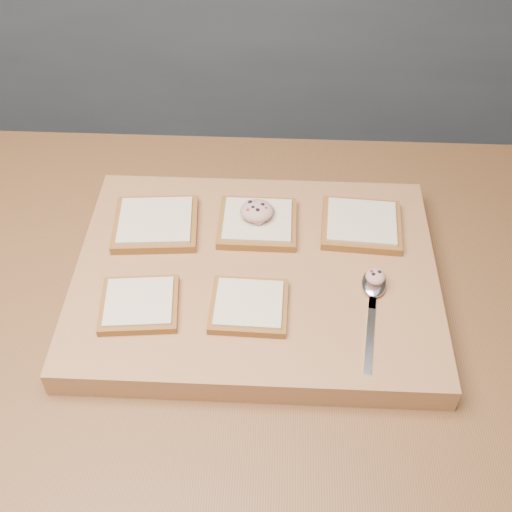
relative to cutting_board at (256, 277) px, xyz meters
The scene contains 11 objects.
island_counter 0.48m from the cutting_board, ahead, with size 2.00×0.80×0.90m.
back_counter 1.49m from the cutting_board, 86.64° to the left, with size 3.60×0.62×0.94m.
cutting_board is the anchor object (origin of this frame).
bread_far_left 0.19m from the cutting_board, 153.95° to the left, with size 0.14×0.13×0.02m.
bread_far_center 0.09m from the cutting_board, 91.04° to the left, with size 0.12×0.11×0.02m.
bread_far_right 0.19m from the cutting_board, 29.64° to the left, with size 0.13×0.12×0.02m.
bread_near_left 0.19m from the cutting_board, 152.39° to the right, with size 0.12×0.11×0.02m.
bread_near_center 0.09m from the cutting_board, 94.54° to the right, with size 0.11×0.10×0.02m.
tuna_salad_dollop 0.11m from the cutting_board, 91.94° to the left, with size 0.05×0.05×0.02m.
spoon 0.18m from the cutting_board, 13.66° to the right, with size 0.05×0.19×0.01m.
spoon_salad 0.18m from the cutting_board, ahead, with size 0.03×0.03×0.02m.
Camera 1 is at (-0.05, -0.64, 1.66)m, focal length 45.00 mm.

